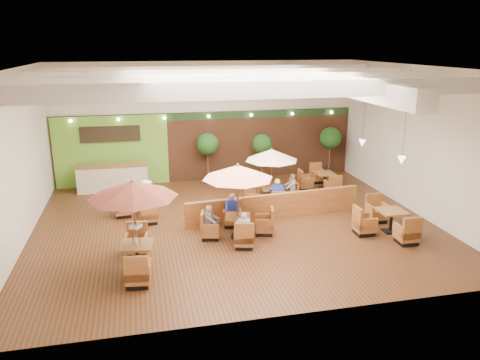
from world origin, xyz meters
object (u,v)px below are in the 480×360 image
object	(u,v)px
diner_0	(244,226)
diner_2	(210,218)
booth_divider	(275,206)
topiary_1	(262,146)
table_5	(319,181)
table_0	(134,202)
diner_3	(277,191)
diner_4	(291,185)
table_4	(383,222)
diner_1	(232,207)
table_2	(271,165)
table_3	(141,204)
topiary_2	(330,140)
topiary_0	(208,146)
service_counter	(113,178)
table_1	(238,187)

from	to	relation	value
diner_0	diner_2	size ratio (longest dim) A/B	1.05
booth_divider	topiary_1	bearing A→B (deg)	74.39
table_5	diner_0	world-z (taller)	diner_0
table_0	diner_3	xyz separation A→B (m)	(5.35, 3.85, -1.27)
diner_4	topiary_1	bearing A→B (deg)	12.40
booth_divider	table_4	bearing A→B (deg)	-39.47
diner_0	diner_1	distance (m)	1.85
table_2	diner_2	xyz separation A→B (m)	(-2.95, -3.00, -0.87)
diner_3	booth_divider	bearing A→B (deg)	-98.80
table_3	diner_4	distance (m)	6.01
table_3	topiary_2	size ratio (longest dim) A/B	1.05
topiary_0	diner_2	distance (m)	6.53
topiary_2	table_4	bearing A→B (deg)	-98.20
booth_divider	topiary_0	size ratio (longest dim) A/B	2.89
table_2	diner_0	bearing A→B (deg)	-113.02
diner_0	diner_3	xyz separation A→B (m)	(2.03, 3.09, 0.03)
service_counter	table_4	size ratio (longest dim) A/B	1.13
topiary_0	diner_0	xyz separation A→B (m)	(0.01, -7.31, -1.02)
table_5	topiary_2	size ratio (longest dim) A/B	1.01
topiary_0	topiary_2	size ratio (longest dim) A/B	0.98
table_0	diner_3	size ratio (longest dim) A/B	3.26
table_3	topiary_1	size ratio (longest dim) A/B	1.14
table_2	topiary_1	bearing A→B (deg)	85.23
booth_divider	table_2	distance (m)	2.01
table_4	topiary_0	bearing A→B (deg)	125.73
table_2	diner_0	size ratio (longest dim) A/B	3.09
table_1	table_2	xyz separation A→B (m)	(2.03, 3.00, -0.14)
diner_2	diner_4	size ratio (longest dim) A/B	0.97
table_0	topiary_0	xyz separation A→B (m)	(3.31, 8.07, -0.28)
table_4	topiary_1	world-z (taller)	topiary_1
diner_4	diner_1	bearing A→B (deg)	133.22
table_2	diner_1	world-z (taller)	table_2
booth_divider	diner_0	bearing A→B (deg)	-132.62
table_4	diner_2	xyz separation A→B (m)	(-5.86, 0.77, 0.36)
service_counter	table_4	xyz separation A→B (m)	(9.21, -6.95, -0.21)
topiary_0	diner_2	world-z (taller)	topiary_0
table_5	diner_1	xyz separation A→B (m)	(-4.69, -3.54, 0.40)
service_counter	diner_1	bearing A→B (deg)	-50.91
service_counter	topiary_1	bearing A→B (deg)	1.68
table_3	diner_1	world-z (taller)	table_3
table_5	diner_2	bearing A→B (deg)	-139.69
table_2	diner_3	distance (m)	1.18
table_1	diner_1	distance (m)	1.37
topiary_0	diner_1	distance (m)	5.55
booth_divider	table_1	bearing A→B (deg)	-147.24
table_1	topiary_0	xyz separation A→B (m)	(-0.01, 6.38, 0.02)
diner_3	table_2	bearing A→B (deg)	102.94
topiary_1	topiary_0	bearing A→B (deg)	180.00
table_2	diner_3	world-z (taller)	table_2
table_0	table_1	size ratio (longest dim) A/B	1.04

